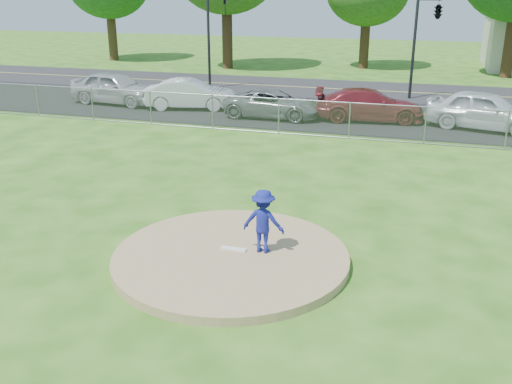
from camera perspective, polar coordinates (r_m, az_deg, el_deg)
ground at (r=22.27m, az=5.96°, el=4.29°), size 120.00×120.00×0.00m
pitchers_mound at (r=13.14m, az=-2.53°, el=-6.54°), size 5.40×5.40×0.20m
pitching_rubber at (r=13.26m, az=-2.25°, el=-5.71°), size 0.60×0.15×0.04m
chain_link_fence at (r=24.00m, az=6.95°, el=7.23°), size 40.00×0.06×1.50m
parking_lot at (r=28.50m, az=8.50°, el=7.63°), size 50.00×8.00×0.01m
street at (r=35.81m, az=10.35°, el=10.02°), size 60.00×7.00×0.01m
traffic_signal_left at (r=35.54m, az=-4.41°, el=15.66°), size 1.28×0.20×5.60m
traffic_signal_center at (r=33.12m, az=17.54°, el=16.70°), size 1.42×2.48×5.60m
pitcher at (r=12.90m, az=0.73°, el=-2.93°), size 0.96×0.56×1.49m
traffic_cone at (r=28.10m, az=-2.14°, el=8.44°), size 0.38×0.38×0.73m
parked_car_silver at (r=31.74m, az=-13.87°, el=10.09°), size 5.15×2.55×1.69m
parked_car_white at (r=29.70m, az=-6.60°, el=9.70°), size 4.81×2.62×1.50m
parked_car_gray at (r=27.53m, az=1.74°, el=8.80°), size 4.71×2.25×1.30m
parked_car_darkred at (r=27.36m, az=11.29°, el=8.53°), size 5.27×2.73×1.46m
parked_car_pearl at (r=27.01m, az=21.93°, el=7.59°), size 5.29×3.23×1.68m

